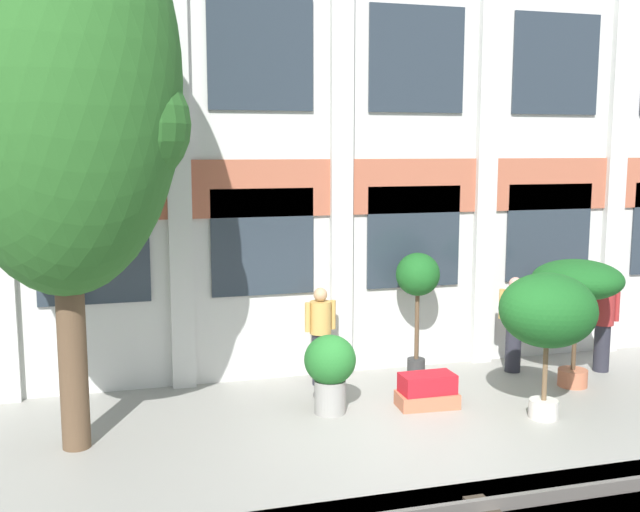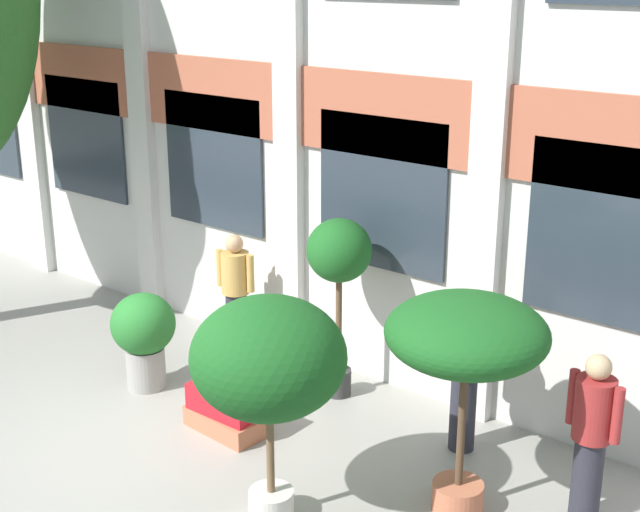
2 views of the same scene
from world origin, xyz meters
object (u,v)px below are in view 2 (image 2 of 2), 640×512
at_px(potted_plant_stone_basin, 144,333).
at_px(resident_by_doorway, 236,292).
at_px(potted_plant_terracotta_small, 268,361).
at_px(resident_watching_tracks, 592,434).
at_px(potted_plant_low_pan, 466,342).
at_px(potted_plant_tall_urn, 339,261).
at_px(resident_near_plants, 465,370).
at_px(potted_plant_square_trough, 226,410).

xyz_separation_m(potted_plant_stone_basin, resident_by_doorway, (0.22, 1.28, 0.17)).
xyz_separation_m(potted_plant_terracotta_small, resident_watching_tracks, (2.16, 1.68, -0.66)).
height_order(potted_plant_stone_basin, potted_plant_low_pan, potted_plant_low_pan).
bearing_deg(potted_plant_terracotta_small, potted_plant_low_pan, 42.18).
height_order(potted_plant_tall_urn, resident_by_doorway, potted_plant_tall_urn).
xyz_separation_m(potted_plant_tall_urn, resident_by_doorway, (-1.62, 0.05, -0.76)).
distance_m(resident_by_doorway, resident_near_plants, 3.31).
bearing_deg(potted_plant_terracotta_small, potted_plant_stone_basin, 160.33).
height_order(resident_by_doorway, resident_near_plants, resident_near_plants).
relative_size(resident_watching_tracks, resident_near_plants, 0.98).
height_order(potted_plant_square_trough, resident_near_plants, resident_near_plants).
bearing_deg(potted_plant_low_pan, resident_by_doorway, 162.97).
height_order(potted_plant_low_pan, resident_by_doorway, potted_plant_low_pan).
bearing_deg(potted_plant_terracotta_small, potted_plant_tall_urn, 113.46).
relative_size(potted_plant_tall_urn, resident_near_plants, 1.28).
bearing_deg(resident_watching_tracks, potted_plant_low_pan, -45.92).
bearing_deg(potted_plant_stone_basin, resident_watching_tracks, 7.73).
distance_m(potted_plant_terracotta_small, resident_near_plants, 2.28).
xyz_separation_m(resident_by_doorway, resident_watching_tracks, (4.75, -0.60, 0.01)).
xyz_separation_m(potted_plant_square_trough, resident_near_plants, (2.09, 1.21, 0.63)).
xyz_separation_m(potted_plant_stone_basin, potted_plant_tall_urn, (1.84, 1.22, 0.92)).
relative_size(potted_plant_stone_basin, resident_watching_tracks, 0.72).
distance_m(potted_plant_tall_urn, potted_plant_low_pan, 2.46).
bearing_deg(potted_plant_stone_basin, resident_near_plants, 16.75).
xyz_separation_m(potted_plant_square_trough, potted_plant_stone_basin, (-1.43, 0.15, 0.44)).
height_order(resident_by_doorway, resident_watching_tracks, resident_watching_tracks).
bearing_deg(resident_watching_tracks, resident_near_plants, -91.99).
height_order(potted_plant_tall_urn, potted_plant_terracotta_small, potted_plant_tall_urn).
distance_m(potted_plant_stone_basin, resident_near_plants, 3.68).
xyz_separation_m(potted_plant_square_trough, resident_watching_tracks, (3.54, 0.82, 0.61)).
bearing_deg(potted_plant_tall_urn, resident_by_doorway, 178.10).
bearing_deg(potted_plant_tall_urn, potted_plant_terracotta_small, -66.54).
xyz_separation_m(potted_plant_terracotta_small, resident_near_plants, (0.72, 2.06, -0.64)).
bearing_deg(potted_plant_tall_urn, resident_watching_tracks, -9.94).
height_order(potted_plant_terracotta_small, resident_near_plants, potted_plant_terracotta_small).
distance_m(potted_plant_tall_urn, resident_watching_tracks, 3.26).
distance_m(potted_plant_low_pan, resident_watching_tracks, 1.35).
relative_size(potted_plant_stone_basin, resident_near_plants, 0.70).
bearing_deg(potted_plant_low_pan, potted_plant_stone_basin, -178.45).
xyz_separation_m(potted_plant_stone_basin, potted_plant_terracotta_small, (2.81, -1.00, 0.83)).
bearing_deg(potted_plant_low_pan, resident_near_plants, 118.28).
bearing_deg(potted_plant_square_trough, resident_near_plants, 30.02).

